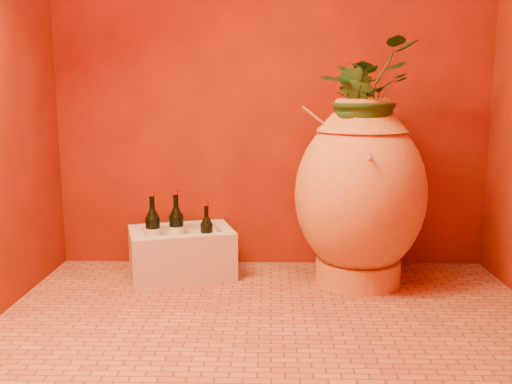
{
  "coord_description": "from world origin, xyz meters",
  "views": [
    {
      "loc": [
        -0.01,
        -2.31,
        1.02
      ],
      "look_at": [
        -0.07,
        0.35,
        0.55
      ],
      "focal_mm": 40.0,
      "sensor_mm": 36.0,
      "label": 1
    }
  ],
  "objects_px": {
    "amphora": "(360,193)",
    "stone_basin": "(182,253)",
    "wine_bottle_c": "(207,235)",
    "wine_bottle_a": "(177,229)",
    "wine_bottle_b": "(153,231)",
    "wall_tap": "(323,140)"
  },
  "relations": [
    {
      "from": "stone_basin",
      "to": "wine_bottle_b",
      "type": "bearing_deg",
      "value": -161.4
    },
    {
      "from": "amphora",
      "to": "stone_basin",
      "type": "bearing_deg",
      "value": 174.1
    },
    {
      "from": "wine_bottle_a",
      "to": "wine_bottle_c",
      "type": "distance_m",
      "value": 0.19
    },
    {
      "from": "wine_bottle_c",
      "to": "amphora",
      "type": "bearing_deg",
      "value": -2.6
    },
    {
      "from": "amphora",
      "to": "wine_bottle_c",
      "type": "relative_size",
      "value": 3.38
    },
    {
      "from": "wine_bottle_a",
      "to": "wine_bottle_b",
      "type": "xyz_separation_m",
      "value": [
        -0.12,
        -0.05,
        -0.0
      ]
    },
    {
      "from": "wine_bottle_b",
      "to": "stone_basin",
      "type": "bearing_deg",
      "value": 18.6
    },
    {
      "from": "wine_bottle_a",
      "to": "wine_bottle_c",
      "type": "xyz_separation_m",
      "value": [
        0.17,
        -0.06,
        -0.02
      ]
    },
    {
      "from": "wall_tap",
      "to": "wine_bottle_a",
      "type": "bearing_deg",
      "value": -168.93
    },
    {
      "from": "stone_basin",
      "to": "wine_bottle_a",
      "type": "relative_size",
      "value": 1.87
    },
    {
      "from": "wine_bottle_a",
      "to": "wine_bottle_c",
      "type": "relative_size",
      "value": 1.18
    },
    {
      "from": "stone_basin",
      "to": "wine_bottle_c",
      "type": "relative_size",
      "value": 2.21
    },
    {
      "from": "stone_basin",
      "to": "wine_bottle_c",
      "type": "height_order",
      "value": "wine_bottle_c"
    },
    {
      "from": "amphora",
      "to": "wine_bottle_c",
      "type": "xyz_separation_m",
      "value": [
        -0.82,
        0.04,
        -0.24
      ]
    },
    {
      "from": "wine_bottle_a",
      "to": "wall_tap",
      "type": "bearing_deg",
      "value": 11.07
    },
    {
      "from": "wine_bottle_b",
      "to": "wine_bottle_c",
      "type": "bearing_deg",
      "value": -2.62
    },
    {
      "from": "stone_basin",
      "to": "wine_bottle_a",
      "type": "distance_m",
      "value": 0.14
    },
    {
      "from": "stone_basin",
      "to": "wine_bottle_b",
      "type": "distance_m",
      "value": 0.21
    },
    {
      "from": "amphora",
      "to": "stone_basin",
      "type": "height_order",
      "value": "amphora"
    },
    {
      "from": "amphora",
      "to": "wine_bottle_a",
      "type": "relative_size",
      "value": 2.86
    },
    {
      "from": "amphora",
      "to": "wine_bottle_c",
      "type": "height_order",
      "value": "amphora"
    },
    {
      "from": "stone_basin",
      "to": "wine_bottle_c",
      "type": "bearing_deg",
      "value": -22.77
    }
  ]
}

